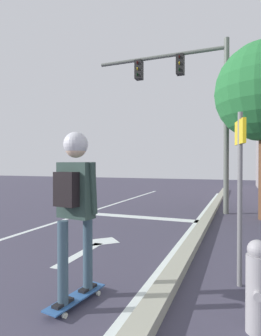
{
  "coord_description": "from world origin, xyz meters",
  "views": [
    {
      "loc": [
        3.94,
        0.68,
        1.52
      ],
      "look_at": [
        1.44,
        7.06,
        1.44
      ],
      "focal_mm": 29.89,
      "sensor_mm": 36.0,
      "label": 1
    }
  ],
  "objects_px": {
    "traffic_signal_mast": "(190,92)",
    "fire_hydrant": "(257,287)",
    "street_sign_post": "(240,172)",
    "skateboard": "(76,298)",
    "skater": "(75,191)"
  },
  "relations": [
    {
      "from": "street_sign_post",
      "to": "skateboard",
      "type": "bearing_deg",
      "value": -145.76
    },
    {
      "from": "traffic_signal_mast",
      "to": "street_sign_post",
      "type": "bearing_deg",
      "value": -74.3
    },
    {
      "from": "traffic_signal_mast",
      "to": "fire_hydrant",
      "type": "bearing_deg",
      "value": -75.37
    },
    {
      "from": "street_sign_post",
      "to": "fire_hydrant",
      "type": "distance_m",
      "value": 1.42
    },
    {
      "from": "skateboard",
      "to": "street_sign_post",
      "type": "xyz_separation_m",
      "value": [
        1.66,
        1.13,
        1.36
      ]
    },
    {
      "from": "skater",
      "to": "street_sign_post",
      "type": "xyz_separation_m",
      "value": [
        1.66,
        1.15,
        0.19
      ]
    },
    {
      "from": "fire_hydrant",
      "to": "traffic_signal_mast",
      "type": "bearing_deg",
      "value": 104.63
    },
    {
      "from": "skateboard",
      "to": "street_sign_post",
      "type": "height_order",
      "value": "street_sign_post"
    },
    {
      "from": "traffic_signal_mast",
      "to": "street_sign_post",
      "type": "xyz_separation_m",
      "value": [
        1.5,
        -5.34,
        -2.42
      ]
    },
    {
      "from": "traffic_signal_mast",
      "to": "street_sign_post",
      "type": "distance_m",
      "value": 6.05
    },
    {
      "from": "skateboard",
      "to": "traffic_signal_mast",
      "type": "height_order",
      "value": "traffic_signal_mast"
    },
    {
      "from": "skateboard",
      "to": "street_sign_post",
      "type": "distance_m",
      "value": 2.42
    },
    {
      "from": "skater",
      "to": "street_sign_post",
      "type": "relative_size",
      "value": 0.82
    },
    {
      "from": "traffic_signal_mast",
      "to": "fire_hydrant",
      "type": "relative_size",
      "value": 6.41
    },
    {
      "from": "skater",
      "to": "street_sign_post",
      "type": "distance_m",
      "value": 2.03
    }
  ]
}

